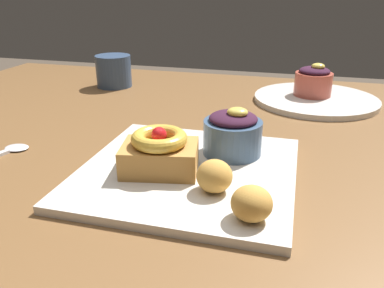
{
  "coord_description": "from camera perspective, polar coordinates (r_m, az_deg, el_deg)",
  "views": [
    {
      "loc": [
        0.15,
        -0.57,
        0.99
      ],
      "look_at": [
        0.02,
        -0.07,
        0.77
      ],
      "focal_mm": 36.88,
      "sensor_mm": 36.0,
      "label": 1
    }
  ],
  "objects": [
    {
      "name": "front_plate",
      "position": [
        0.56,
        -0.53,
        -3.95
      ],
      "size": [
        0.3,
        0.3,
        0.01
      ],
      "primitive_type": "cube",
      "color": "silver",
      "rests_on": "dining_table"
    },
    {
      "name": "cake_slice",
      "position": [
        0.54,
        -4.7,
        -1.2
      ],
      "size": [
        0.11,
        0.09,
        0.06
      ],
      "rotation": [
        0.0,
        0.0,
        0.19
      ],
      "color": "#B77F3D",
      "rests_on": "front_plate"
    },
    {
      "name": "back_ramekin",
      "position": [
        0.95,
        17.16,
        8.68
      ],
      "size": [
        0.08,
        0.08,
        0.08
      ],
      "color": "#B24C3D",
      "rests_on": "back_plate"
    },
    {
      "name": "coffee_mug",
      "position": [
        1.06,
        -11.26,
        10.31
      ],
      "size": [
        0.09,
        0.09,
        0.08
      ],
      "primitive_type": "cylinder",
      "color": "#334766",
      "rests_on": "dining_table"
    },
    {
      "name": "spoon",
      "position": [
        0.7,
        -25.8,
        -1.22
      ],
      "size": [
        0.06,
        0.12,
        0.0
      ],
      "rotation": [
        0.0,
        0.0,
        1.28
      ],
      "color": "silver",
      "rests_on": "dining_table"
    },
    {
      "name": "fritter_front",
      "position": [
        0.49,
        3.27,
        -4.65
      ],
      "size": [
        0.05,
        0.05,
        0.04
      ],
      "primitive_type": "ellipsoid",
      "color": "gold",
      "rests_on": "front_plate"
    },
    {
      "name": "back_plate",
      "position": [
        0.95,
        17.43,
        6.17
      ],
      "size": [
        0.28,
        0.28,
        0.01
      ],
      "primitive_type": "cylinder",
      "color": "silver",
      "rests_on": "dining_table"
    },
    {
      "name": "dining_table",
      "position": [
        0.68,
        0.28,
        -6.96
      ],
      "size": [
        1.46,
        1.13,
        0.73
      ],
      "color": "brown",
      "rests_on": "ground_plane"
    },
    {
      "name": "berry_ramekin",
      "position": [
        0.6,
        5.91,
        1.58
      ],
      "size": [
        0.09,
        0.09,
        0.08
      ],
      "color": "#3D5675",
      "rests_on": "front_plate"
    },
    {
      "name": "fritter_middle",
      "position": [
        0.44,
        8.62,
        -8.49
      ],
      "size": [
        0.05,
        0.05,
        0.04
      ],
      "primitive_type": "ellipsoid",
      "color": "gold",
      "rests_on": "front_plate"
    }
  ]
}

